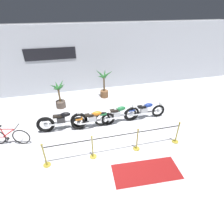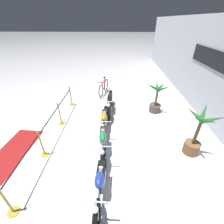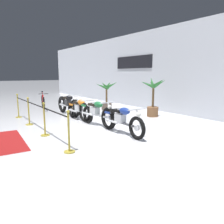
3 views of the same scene
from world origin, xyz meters
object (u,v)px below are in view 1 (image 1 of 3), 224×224
at_px(potted_palm_right_of_row, 104,86).
at_px(stanchion_far_left, 87,145).
at_px(motorcycle_orange_1, 94,119).
at_px(stanchion_mid_left, 93,150).
at_px(floor_banner, 146,172).
at_px(motorcycle_black_0, 63,121).
at_px(stanchion_mid_right, 137,142).
at_px(motorcycle_blue_3, 145,111).
at_px(potted_palm_left_of_row, 60,97).
at_px(motorcycle_green_2, 118,115).
at_px(stanchion_far_right, 177,135).
at_px(bicycle, 9,137).

relative_size(potted_palm_right_of_row, stanchion_far_left, 0.33).
xyz_separation_m(motorcycle_orange_1, stanchion_mid_left, (-0.35, -1.95, -0.10)).
xyz_separation_m(motorcycle_orange_1, floor_banner, (1.40, -3.14, -0.45)).
height_order(motorcycle_black_0, motorcycle_orange_1, motorcycle_black_0).
height_order(motorcycle_orange_1, stanchion_mid_right, stanchion_mid_right).
distance_m(stanchion_far_left, stanchion_mid_right, 2.03).
distance_m(motorcycle_orange_1, motorcycle_blue_3, 2.69).
distance_m(motorcycle_orange_1, potted_palm_left_of_row, 2.86).
bearing_deg(potted_palm_left_of_row, motorcycle_black_0, -87.40).
distance_m(motorcycle_orange_1, motorcycle_green_2, 1.22).
bearing_deg(motorcycle_orange_1, motorcycle_blue_3, 2.62).
bearing_deg(stanchion_mid_right, stanchion_mid_left, 180.00).
xyz_separation_m(motorcycle_green_2, stanchion_mid_right, (0.25, -2.01, -0.13)).
height_order(motorcycle_orange_1, stanchion_far_right, stanchion_far_right).
height_order(motorcycle_green_2, bicycle, bicycle).
height_order(motorcycle_blue_3, floor_banner, motorcycle_blue_3).
relative_size(motorcycle_black_0, motorcycle_blue_3, 1.04).
distance_m(motorcycle_green_2, stanchion_far_right, 2.88).
bearing_deg(potted_palm_right_of_row, motorcycle_green_2, -89.28).
relative_size(potted_palm_left_of_row, stanchion_mid_left, 1.50).
bearing_deg(stanchion_far_left, bicycle, 152.69).
bearing_deg(stanchion_far_right, motorcycle_orange_1, 149.30).
bearing_deg(potted_palm_left_of_row, motorcycle_green_2, -40.31).
xyz_separation_m(bicycle, potted_palm_right_of_row, (4.84, 3.44, 0.36)).
xyz_separation_m(stanchion_mid_left, stanchion_mid_right, (1.82, 0.00, 0.00)).
relative_size(stanchion_far_left, stanchion_mid_left, 5.19).
xyz_separation_m(stanchion_far_left, stanchion_far_right, (3.82, 0.00, -0.30)).
relative_size(bicycle, stanchion_far_left, 0.31).
distance_m(stanchion_far_left, stanchion_mid_left, 0.36).
bearing_deg(stanchion_far_right, potted_palm_left_of_row, 137.99).
bearing_deg(potted_palm_left_of_row, potted_palm_right_of_row, 14.60).
distance_m(bicycle, stanchion_mid_left, 3.69).
xyz_separation_m(potted_palm_right_of_row, floor_banner, (0.22, -6.24, -0.75)).
height_order(motorcycle_black_0, potted_palm_right_of_row, potted_palm_right_of_row).
distance_m(stanchion_far_left, floor_banner, 2.36).
bearing_deg(potted_palm_right_of_row, stanchion_mid_left, -106.77).
bearing_deg(motorcycle_black_0, potted_palm_left_of_row, 92.60).
xyz_separation_m(stanchion_mid_left, floor_banner, (1.75, -1.19, -0.35)).
distance_m(motorcycle_black_0, stanchion_mid_left, 2.37).
distance_m(stanchion_mid_left, stanchion_far_right, 3.63).
relative_size(motorcycle_green_2, potted_palm_right_of_row, 1.28).
height_order(motorcycle_orange_1, stanchion_far_left, stanchion_far_left).
height_order(motorcycle_orange_1, bicycle, bicycle).
xyz_separation_m(motorcycle_black_0, potted_palm_left_of_row, (-0.10, 2.24, 0.19)).
relative_size(motorcycle_orange_1, motorcycle_green_2, 0.91).
distance_m(motorcycle_black_0, stanchion_far_right, 5.17).
bearing_deg(potted_palm_right_of_row, stanchion_far_left, -108.71).
bearing_deg(floor_banner, stanchion_mid_right, 90.61).
height_order(bicycle, potted_palm_right_of_row, potted_palm_right_of_row).
relative_size(potted_palm_right_of_row, stanchion_mid_left, 1.74).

